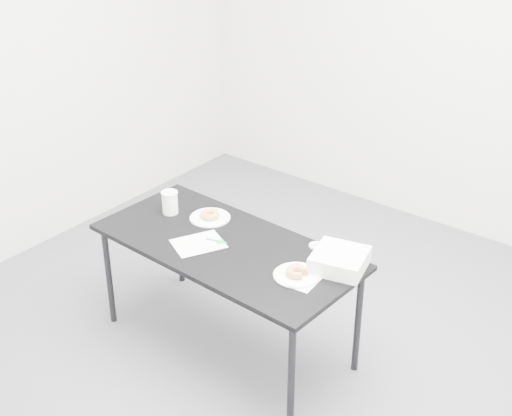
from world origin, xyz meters
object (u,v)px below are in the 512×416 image
Objects in this scene: donut_near at (297,272)px; bakery_box at (340,260)px; table at (226,252)px; scorecard at (198,244)px; plate_near at (297,275)px; donut_far at (210,214)px; pen at (216,241)px; plate_far at (210,218)px; coffee_cup at (170,202)px.

donut_near is 0.42× the size of bakery_box.
scorecard reaches higher than table.
donut_far reaches higher than plate_near.
plate_near reaches higher than table.
table is 0.16m from scorecard.
donut_near reaches higher than scorecard.
pen is 0.28m from plate_far.
table is 0.49m from plate_near.
plate_far is at bearing 122.42° from pen.
coffee_cup reaches higher than pen.
pen reaches higher than plate_far.
bakery_box is at bearing 18.94° from table.
plate_near reaches higher than plate_far.
plate_far is (-0.76, 0.19, -0.03)m from donut_near.
coffee_cup is at bearing 174.31° from donut_near.
plate_near is at bearing 0.00° from donut_near.
donut_far is (0.00, 0.00, 0.02)m from plate_far.
table is 11.03× the size of coffee_cup.
pen is 0.90× the size of coffee_cup.
coffee_cup reaches higher than scorecard.
scorecard is 1.95× the size of coffee_cup.
scorecard is at bearing -24.02° from coffee_cup.
scorecard is at bearing -141.51° from table.
plate_near is at bearing -14.22° from plate_far.
pen is at bearing 179.05° from plate_near.
pen is at bearing -11.54° from coffee_cup.
plate_far is at bearing 145.75° from scorecard.
table is 0.50m from donut_near.
donut_near is 0.78m from plate_far.
donut_near is at bearing -135.86° from bakery_box.
pen is 0.71m from bakery_box.
table is 5.72× the size of bakery_box.
coffee_cup is at bearing 152.37° from pen.
plate_near is (0.49, -0.02, 0.06)m from table.
donut_far is (-0.76, 0.19, -0.00)m from donut_near.
pen is 0.55m from donut_near.
table is at bearing -32.45° from donut_far.
table is 0.09m from pen.
donut_near is 0.99m from coffee_cup.
donut_far is (-0.76, 0.19, 0.02)m from plate_near.
table is at bearing 177.44° from donut_near.
plate_far is at bearing 165.78° from donut_near.
plate_far is (-0.27, 0.17, 0.06)m from table.
pen is at bearing 179.05° from donut_near.
donut_near is at bearing -0.14° from table.
scorecard is 0.10m from pen.
table is 5.66× the size of scorecard.
scorecard is at bearing -173.65° from plate_near.
pen is 0.45m from coffee_cup.
bakery_box is at bearing 58.21° from plate_near.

